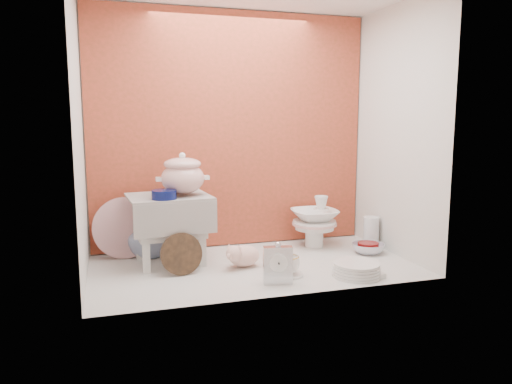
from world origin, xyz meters
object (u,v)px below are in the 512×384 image
mantel_clock (278,263)px  soup_tureen (183,174)px  floral_platter (124,228)px  plush_pig (244,255)px  dinner_plate_stack (356,269)px  crystal_bowl (368,248)px  step_stool (170,229)px  porcelain_tower (314,221)px  blue_white_vase (149,235)px  gold_rim_teacup (288,264)px

mantel_clock → soup_tureen: bearing=139.6°
floral_platter → plush_pig: 0.75m
soup_tureen → dinner_plate_stack: size_ratio=1.11×
soup_tureen → crystal_bowl: 1.23m
step_stool → floral_platter: 0.30m
porcelain_tower → soup_tureen: bearing=-172.6°
floral_platter → porcelain_tower: floral_platter is taller
plush_pig → mantel_clock: bearing=-86.0°
mantel_clock → porcelain_tower: 0.78m
plush_pig → porcelain_tower: porcelain_tower is taller
blue_white_vase → crystal_bowl: bearing=-14.0°
blue_white_vase → plush_pig: (0.49, -0.37, -0.06)m
floral_platter → blue_white_vase: size_ratio=1.41×
floral_platter → plush_pig: floral_platter is taller
plush_pig → floral_platter: bearing=137.3°
blue_white_vase → mantel_clock: (0.58, -0.69, -0.02)m
floral_platter → dinner_plate_stack: (1.16, -0.71, -0.15)m
floral_platter → gold_rim_teacup: (0.81, -0.60, -0.12)m
soup_tureen → mantel_clock: soup_tureen is taller
blue_white_vase → mantel_clock: bearing=-50.1°
gold_rim_teacup → soup_tureen: bearing=140.9°
step_stool → soup_tureen: (0.08, -0.02, 0.32)m
plush_pig → crystal_bowl: 0.81m
mantel_clock → gold_rim_teacup: bearing=60.1°
step_stool → plush_pig: 0.46m
mantel_clock → gold_rim_teacup: mantel_clock is taller
floral_platter → gold_rim_teacup: 1.02m
plush_pig → step_stool: bearing=140.6°
step_stool → plush_pig: (0.39, -0.21, -0.13)m
blue_white_vase → porcelain_tower: bearing=-4.3°
porcelain_tower → plush_pig: bearing=-152.2°
step_stool → porcelain_tower: (0.94, 0.09, -0.03)m
crystal_bowl → floral_platter: bearing=166.8°
step_stool → floral_platter: step_stool is taller
crystal_bowl → soup_tureen: bearing=173.2°
step_stool → gold_rim_teacup: bearing=-40.9°
soup_tureen → dinner_plate_stack: soup_tureen is taller
floral_platter → gold_rim_teacup: size_ratio=2.90×
dinner_plate_stack → crystal_bowl: size_ratio=1.30×
soup_tureen → blue_white_vase: soup_tureen is taller
plush_pig → porcelain_tower: bearing=16.6°
mantel_clock → crystal_bowl: 0.82m
plush_pig → gold_rim_teacup: 0.28m
floral_platter → dinner_plate_stack: floral_platter is taller
soup_tureen → dinner_plate_stack: (0.83, -0.51, -0.48)m
gold_rim_teacup → dinner_plate_stack: 0.37m
dinner_plate_stack → porcelain_tower: bearing=87.3°
step_stool → mantel_clock: step_stool is taller
gold_rim_teacup → crystal_bowl: 0.68m
floral_platter → crystal_bowl: size_ratio=1.86×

